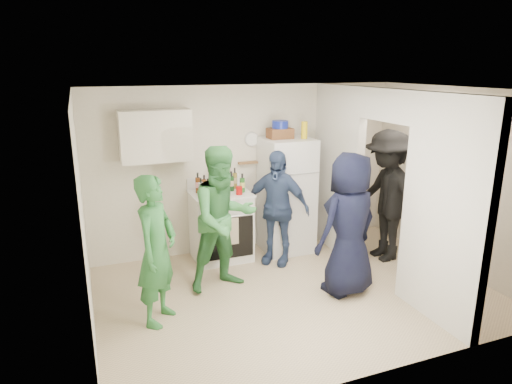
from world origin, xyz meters
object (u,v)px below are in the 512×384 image
(wicker_basket, at_px, (280,133))
(person_green_left, at_px, (157,250))
(person_navy, at_px, (349,225))
(person_green_center, at_px, (224,219))
(yellow_cup_stack_top, at_px, (304,130))
(fridge, at_px, (286,195))
(person_denim, at_px, (276,208))
(person_nook, at_px, (387,196))
(blue_bowl, at_px, (280,124))
(stove, at_px, (221,226))

(wicker_basket, height_order, person_green_left, wicker_basket)
(person_navy, bearing_deg, person_green_center, -39.51)
(yellow_cup_stack_top, relative_size, person_green_center, 0.14)
(fridge, xyz_separation_m, yellow_cup_stack_top, (0.22, -0.10, 0.99))
(yellow_cup_stack_top, relative_size, person_navy, 0.14)
(person_denim, bearing_deg, person_nook, 27.08)
(yellow_cup_stack_top, bearing_deg, person_green_center, -152.75)
(blue_bowl, height_order, person_green_left, blue_bowl)
(wicker_basket, relative_size, yellow_cup_stack_top, 1.40)
(stove, relative_size, wicker_basket, 2.88)
(person_nook, bearing_deg, blue_bowl, -123.59)
(wicker_basket, distance_m, yellow_cup_stack_top, 0.36)
(person_green_left, bearing_deg, fridge, -21.91)
(wicker_basket, xyz_separation_m, person_green_center, (-1.16, -0.91, -0.89))
(fridge, relative_size, person_denim, 1.05)
(person_nook, bearing_deg, stove, -110.54)
(blue_bowl, bearing_deg, person_denim, -118.63)
(stove, height_order, person_nook, person_nook)
(yellow_cup_stack_top, distance_m, person_nook, 1.52)
(blue_bowl, distance_m, person_green_center, 1.80)
(person_green_center, relative_size, person_navy, 1.03)
(person_navy, bearing_deg, person_nook, -159.77)
(fridge, relative_size, person_nook, 0.91)
(blue_bowl, relative_size, person_nook, 0.13)
(yellow_cup_stack_top, height_order, person_green_left, yellow_cup_stack_top)
(person_green_left, distance_m, person_denim, 2.09)
(person_green_center, bearing_deg, blue_bowl, 28.79)
(person_green_left, height_order, person_green_center, person_green_center)
(stove, xyz_separation_m, person_green_center, (-0.23, -0.89, 0.42))
(person_green_center, bearing_deg, stove, 66.47)
(person_green_center, height_order, person_nook, person_nook)
(yellow_cup_stack_top, xyz_separation_m, person_navy, (-0.10, -1.44, -0.96))
(person_green_center, distance_m, person_navy, 1.54)
(wicker_basket, bearing_deg, person_denim, -118.63)
(person_green_center, xyz_separation_m, person_navy, (1.39, -0.68, -0.03))
(fridge, relative_size, person_navy, 0.97)
(stove, relative_size, person_nook, 0.53)
(person_green_left, relative_size, person_green_center, 0.91)
(yellow_cup_stack_top, height_order, person_denim, yellow_cup_stack_top)
(wicker_basket, distance_m, person_green_left, 2.70)
(fridge, height_order, person_green_left, fridge)
(fridge, xyz_separation_m, person_green_left, (-2.18, -1.37, -0.03))
(stove, bearing_deg, fridge, -1.66)
(stove, bearing_deg, person_denim, -31.08)
(fridge, distance_m, person_denim, 0.52)
(person_green_left, bearing_deg, person_green_center, -25.07)
(wicker_basket, bearing_deg, person_nook, -34.06)
(yellow_cup_stack_top, bearing_deg, person_nook, -36.63)
(person_denim, xyz_separation_m, person_nook, (1.54, -0.44, 0.13))
(fridge, bearing_deg, person_nook, -34.63)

